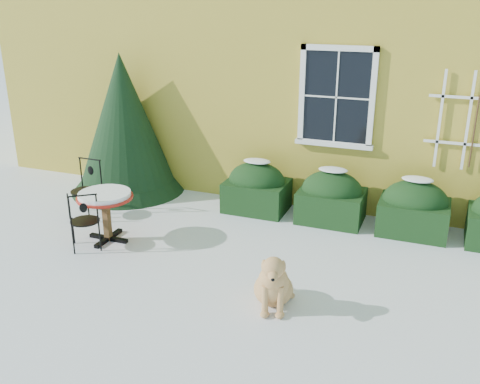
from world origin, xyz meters
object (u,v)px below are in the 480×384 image
at_px(patio_chair_near, 85,220).
at_px(patio_chair_far, 86,189).
at_px(bistro_table, 105,201).
at_px(dog, 273,284).
at_px(evergreen_shrub, 125,137).

xyz_separation_m(patio_chair_near, patio_chair_far, (-0.75, 1.05, 0.04)).
bearing_deg(bistro_table, patio_chair_far, 141.41).
distance_m(patio_chair_far, dog, 4.11).
bearing_deg(patio_chair_near, bistro_table, -147.63).
bearing_deg(patio_chair_far, patio_chair_near, -53.57).
xyz_separation_m(evergreen_shrub, dog, (3.86, -2.90, -0.73)).
xyz_separation_m(evergreen_shrub, bistro_table, (0.94, -2.04, -0.39)).
height_order(evergreen_shrub, bistro_table, evergreen_shrub).
relative_size(evergreen_shrub, dog, 3.03).
height_order(patio_chair_far, dog, patio_chair_far).
relative_size(bistro_table, patio_chair_far, 0.86).
bearing_deg(bistro_table, evergreen_shrub, 114.66).
distance_m(evergreen_shrub, dog, 4.88).
bearing_deg(bistro_table, patio_chair_near, -109.79).
bearing_deg(patio_chair_near, dog, 132.69).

